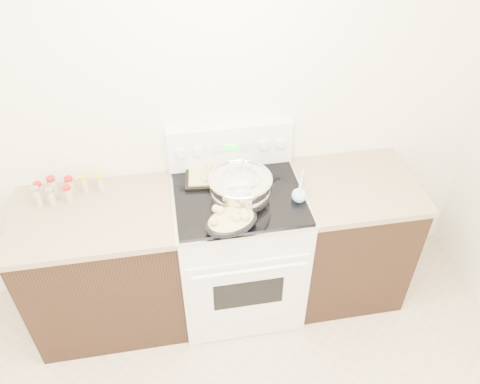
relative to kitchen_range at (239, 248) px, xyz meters
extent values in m
cube|color=white|center=(-0.35, 0.35, 0.86)|extent=(4.00, 0.05, 2.70)
cube|color=black|center=(-0.83, 0.01, -0.05)|extent=(0.90, 0.64, 0.88)
cube|color=brown|center=(-0.83, 0.01, 0.41)|extent=(0.93, 0.67, 0.04)
cube|color=black|center=(0.73, 0.01, -0.05)|extent=(0.70, 0.64, 0.88)
cube|color=brown|center=(0.73, 0.01, 0.41)|extent=(0.73, 0.67, 0.04)
cube|color=white|center=(0.00, 0.00, -0.03)|extent=(0.76, 0.66, 0.92)
cube|color=white|center=(0.00, -0.34, -0.04)|extent=(0.70, 0.01, 0.55)
cube|color=black|center=(0.00, -0.35, -0.04)|extent=(0.42, 0.01, 0.22)
cylinder|color=white|center=(0.00, -0.38, 0.21)|extent=(0.65, 0.02, 0.02)
cube|color=white|center=(0.00, -0.34, -0.41)|extent=(0.70, 0.01, 0.14)
cube|color=silver|center=(0.00, 0.00, 0.44)|extent=(0.78, 0.68, 0.01)
cube|color=black|center=(0.00, 0.00, 0.45)|extent=(0.74, 0.64, 0.01)
cube|color=white|center=(0.00, 0.29, 0.59)|extent=(0.76, 0.07, 0.28)
cylinder|color=white|center=(-0.30, 0.24, 0.61)|extent=(0.06, 0.02, 0.06)
cylinder|color=white|center=(-0.20, 0.24, 0.61)|extent=(0.06, 0.02, 0.06)
cylinder|color=white|center=(0.20, 0.24, 0.61)|extent=(0.06, 0.02, 0.06)
cylinder|color=white|center=(0.30, 0.24, 0.61)|extent=(0.06, 0.02, 0.06)
cube|color=#19E533|center=(0.00, 0.25, 0.61)|extent=(0.09, 0.00, 0.04)
cube|color=silver|center=(-0.08, 0.25, 0.61)|extent=(0.05, 0.00, 0.05)
cube|color=silver|center=(0.08, 0.25, 0.61)|extent=(0.05, 0.00, 0.05)
ellipsoid|color=silver|center=(0.00, -0.06, 0.52)|extent=(0.37, 0.37, 0.21)
cylinder|color=silver|center=(0.00, -0.06, 0.46)|extent=(0.19, 0.19, 0.01)
torus|color=silver|center=(0.00, -0.06, 0.61)|extent=(0.36, 0.36, 0.02)
cylinder|color=silver|center=(0.00, -0.06, 0.55)|extent=(0.33, 0.33, 0.12)
cylinder|color=brown|center=(0.00, -0.06, 0.60)|extent=(0.31, 0.31, 0.00)
cube|color=#BFAA8D|center=(0.03, -0.14, 0.60)|extent=(0.04, 0.04, 0.02)
cube|color=#BFAA8D|center=(0.00, -0.02, 0.60)|extent=(0.03, 0.03, 0.02)
cube|color=#BFAA8D|center=(-0.02, -0.10, 0.60)|extent=(0.04, 0.04, 0.03)
cube|color=#BFAA8D|center=(-0.02, -0.06, 0.60)|extent=(0.03, 0.03, 0.02)
cube|color=#BFAA8D|center=(0.03, -0.02, 0.60)|extent=(0.03, 0.03, 0.03)
cube|color=#BFAA8D|center=(0.02, 0.07, 0.60)|extent=(0.04, 0.04, 0.02)
cube|color=#BFAA8D|center=(0.09, -0.09, 0.60)|extent=(0.04, 0.04, 0.03)
cube|color=#BFAA8D|center=(0.01, -0.08, 0.60)|extent=(0.04, 0.04, 0.03)
cube|color=#BFAA8D|center=(0.03, -0.18, 0.60)|extent=(0.04, 0.04, 0.03)
cube|color=#BFAA8D|center=(0.09, -0.11, 0.60)|extent=(0.03, 0.03, 0.02)
cube|color=#BFAA8D|center=(0.07, -0.08, 0.60)|extent=(0.04, 0.04, 0.02)
cube|color=#BFAA8D|center=(0.07, 0.04, 0.60)|extent=(0.05, 0.05, 0.03)
cube|color=#BFAA8D|center=(0.11, -0.08, 0.60)|extent=(0.03, 0.03, 0.02)
ellipsoid|color=black|center=(-0.09, -0.27, 0.49)|extent=(0.36, 0.31, 0.08)
ellipsoid|color=#CABE6C|center=(-0.09, -0.27, 0.51)|extent=(0.32, 0.27, 0.06)
sphere|color=#CABE6C|center=(-0.02, -0.29, 0.54)|extent=(0.05, 0.05, 0.05)
sphere|color=#CABE6C|center=(-0.01, -0.27, 0.54)|extent=(0.05, 0.05, 0.05)
sphere|color=#CABE6C|center=(-0.18, -0.31, 0.54)|extent=(0.05, 0.05, 0.05)
sphere|color=#CABE6C|center=(-0.02, -0.27, 0.54)|extent=(0.05, 0.05, 0.05)
sphere|color=#CABE6C|center=(-0.06, -0.29, 0.54)|extent=(0.05, 0.05, 0.05)
sphere|color=#CABE6C|center=(-0.14, -0.22, 0.54)|extent=(0.05, 0.05, 0.05)
sphere|color=#CABE6C|center=(-0.02, -0.26, 0.54)|extent=(0.05, 0.05, 0.05)
sphere|color=#CABE6C|center=(-0.16, -0.21, 0.54)|extent=(0.04, 0.04, 0.04)
cube|color=black|center=(-0.07, 0.20, 0.46)|extent=(0.47, 0.35, 0.02)
cube|color=#CABE6C|center=(-0.07, 0.20, 0.48)|extent=(0.42, 0.30, 0.02)
sphere|color=#CABE6C|center=(-0.08, 0.25, 0.49)|extent=(0.04, 0.04, 0.04)
sphere|color=#CABE6C|center=(-0.14, 0.24, 0.49)|extent=(0.04, 0.04, 0.04)
sphere|color=#CABE6C|center=(-0.06, 0.17, 0.49)|extent=(0.04, 0.04, 0.04)
sphere|color=#CABE6C|center=(-0.14, 0.15, 0.49)|extent=(0.03, 0.03, 0.03)
sphere|color=#CABE6C|center=(-0.18, 0.13, 0.49)|extent=(0.04, 0.04, 0.04)
sphere|color=#CABE6C|center=(-0.18, 0.13, 0.49)|extent=(0.04, 0.04, 0.04)
sphere|color=#CABE6C|center=(-0.14, 0.24, 0.49)|extent=(0.03, 0.03, 0.03)
sphere|color=#CABE6C|center=(-0.04, 0.28, 0.49)|extent=(0.04, 0.04, 0.04)
sphere|color=#CABE6C|center=(-0.10, 0.15, 0.49)|extent=(0.04, 0.04, 0.04)
sphere|color=#CABE6C|center=(-0.18, 0.11, 0.49)|extent=(0.04, 0.04, 0.04)
cylinder|color=tan|center=(0.11, 0.01, 0.46)|extent=(0.08, 0.24, 0.01)
sphere|color=tan|center=(0.08, -0.10, 0.47)|extent=(0.04, 0.04, 0.04)
sphere|color=#9CCFE9|center=(0.33, -0.11, 0.49)|extent=(0.09, 0.09, 0.09)
cylinder|color=#9CCFE9|center=(0.37, -0.01, 0.51)|extent=(0.11, 0.26, 0.07)
cylinder|color=#BFB28C|center=(-1.13, 0.20, 0.47)|extent=(0.04, 0.04, 0.09)
cylinder|color=#B21414|center=(-1.13, 0.20, 0.53)|extent=(0.04, 0.04, 0.02)
cylinder|color=#BFB28C|center=(-1.05, 0.20, 0.49)|extent=(0.05, 0.05, 0.11)
cylinder|color=#B21414|center=(-1.05, 0.20, 0.55)|extent=(0.05, 0.05, 0.02)
cylinder|color=#BFB28C|center=(-0.96, 0.21, 0.47)|extent=(0.05, 0.05, 0.09)
cylinder|color=#B21414|center=(-0.96, 0.21, 0.53)|extent=(0.05, 0.05, 0.02)
cylinder|color=#BFB28C|center=(-0.88, 0.20, 0.48)|extent=(0.04, 0.04, 0.10)
cylinder|color=gold|center=(-0.88, 0.20, 0.54)|extent=(0.05, 0.05, 0.02)
cylinder|color=#BFB28C|center=(-0.79, 0.20, 0.48)|extent=(0.05, 0.05, 0.09)
cylinder|color=gold|center=(-0.79, 0.20, 0.53)|extent=(0.05, 0.05, 0.02)
cylinder|color=#BFB28C|center=(-1.13, 0.12, 0.48)|extent=(0.04, 0.04, 0.11)
cylinder|color=#B2B2B7|center=(-1.13, 0.12, 0.55)|extent=(0.04, 0.04, 0.02)
cylinder|color=#BFB28C|center=(-1.05, 0.11, 0.48)|extent=(0.04, 0.04, 0.10)
cylinder|color=#B2B2B7|center=(-1.05, 0.11, 0.54)|extent=(0.04, 0.04, 0.02)
cylinder|color=#BFB28C|center=(-0.96, 0.12, 0.48)|extent=(0.04, 0.04, 0.10)
cylinder|color=#B21414|center=(-0.96, 0.12, 0.53)|extent=(0.04, 0.04, 0.02)
camera|label=1|loc=(-0.35, -2.05, 2.19)|focal=35.00mm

